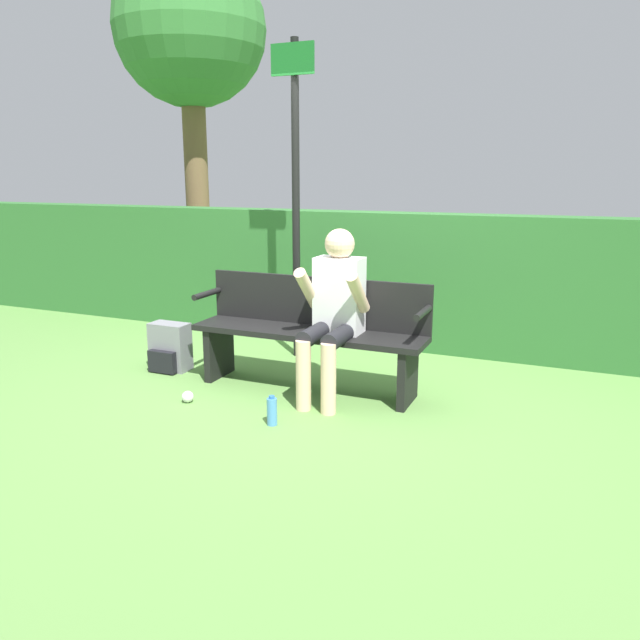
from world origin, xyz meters
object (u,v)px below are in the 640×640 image
at_px(park_bench, 310,329).
at_px(water_bottle, 272,411).
at_px(backpack, 169,348).
at_px(person_seated, 334,306).
at_px(signpost, 295,184).
at_px(tree, 190,34).

height_order(park_bench, water_bottle, park_bench).
bearing_deg(backpack, person_seated, -1.92).
distance_m(backpack, signpost, 1.82).
distance_m(park_bench, backpack, 1.34).
relative_size(backpack, tree, 0.09).
bearing_deg(tree, water_bottle, -50.75).
bearing_deg(park_bench, water_bottle, -84.87).
bearing_deg(signpost, person_seated, -50.58).
relative_size(water_bottle, tree, 0.05).
bearing_deg(park_bench, tree, 135.41).
xyz_separation_m(park_bench, person_seated, (0.25, -0.13, 0.24)).
bearing_deg(backpack, park_bench, 3.27).
height_order(park_bench, person_seated, person_seated).
xyz_separation_m(park_bench, tree, (-3.02, 2.98, 2.94)).
height_order(person_seated, tree, tree).
xyz_separation_m(backpack, signpost, (0.83, 0.84, 1.39)).
height_order(backpack, tree, tree).
bearing_deg(person_seated, backpack, 178.08).
relative_size(backpack, water_bottle, 1.98).
bearing_deg(backpack, water_bottle, -27.95).
xyz_separation_m(backpack, tree, (-1.71, 3.05, 3.22)).
distance_m(water_bottle, tree, 5.91).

